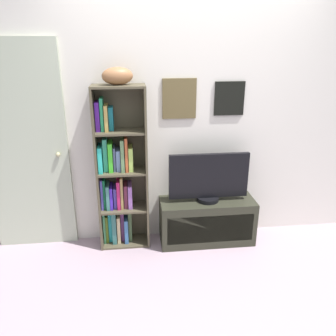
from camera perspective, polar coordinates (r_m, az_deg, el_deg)
name	(u,v)px	position (r m, az deg, el deg)	size (l,w,h in m)	color
ground	(209,306)	(2.97, 6.92, -21.81)	(5.20, 5.20, 0.04)	#9C8693
back_wall	(189,125)	(3.40, 3.50, 7.23)	(4.80, 0.08, 2.38)	silver
bookshelf	(118,177)	(3.37, -8.27, -1.54)	(0.48, 0.26, 1.60)	#494230
football	(117,76)	(3.11, -8.41, 14.91)	(0.27, 0.15, 0.15)	#8F5F3B
tv_stand	(207,221)	(3.59, 6.47, -8.70)	(0.95, 0.36, 0.46)	#28291E
television	(209,178)	(3.38, 6.79, -1.66)	(0.79, 0.22, 0.49)	black
door	(27,150)	(3.48, -22.45, 2.73)	(0.77, 0.09, 2.00)	#A6B097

